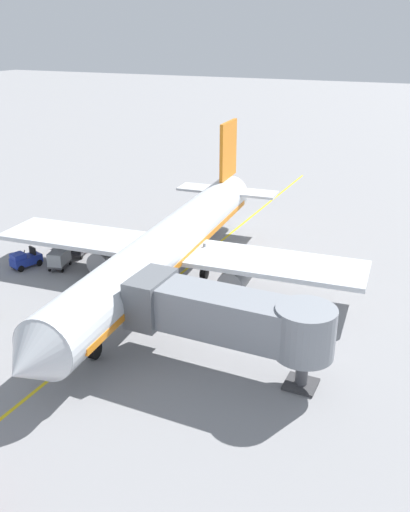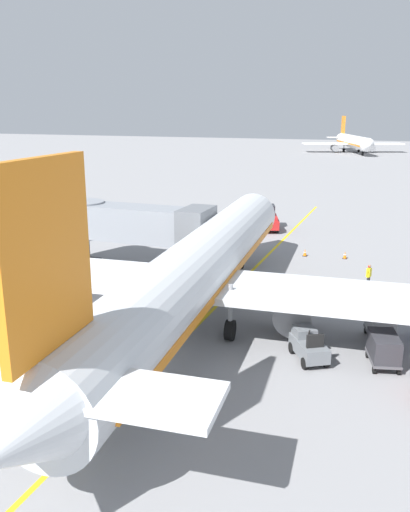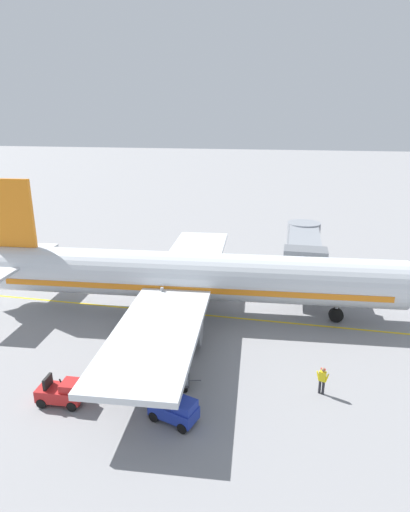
# 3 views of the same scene
# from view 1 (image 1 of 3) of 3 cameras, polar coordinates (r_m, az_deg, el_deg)

# --- Properties ---
(ground_plane) EXTENTS (400.00, 400.00, 0.00)m
(ground_plane) POSITION_cam_1_polar(r_m,az_deg,el_deg) (43.18, -4.32, -3.28)
(ground_plane) COLOR gray
(gate_lead_in_line) EXTENTS (0.24, 80.00, 0.01)m
(gate_lead_in_line) POSITION_cam_1_polar(r_m,az_deg,el_deg) (43.18, -4.32, -3.27)
(gate_lead_in_line) COLOR gold
(gate_lead_in_line) RESTS_ON ground
(parked_airliner) EXTENTS (30.33, 37.35, 10.63)m
(parked_airliner) POSITION_cam_1_polar(r_m,az_deg,el_deg) (42.59, -3.78, 1.03)
(parked_airliner) COLOR silver
(parked_airliner) RESTS_ON ground
(jet_bridge) EXTENTS (12.31, 3.50, 4.98)m
(jet_bridge) POSITION_cam_1_polar(r_m,az_deg,el_deg) (31.78, 2.34, -6.18)
(jet_bridge) COLOR gray
(jet_bridge) RESTS_ON ground
(baggage_tug_lead) EXTENTS (1.41, 2.56, 1.62)m
(baggage_tug_lead) POSITION_cam_1_polar(r_m,az_deg,el_deg) (53.31, -13.45, 2.06)
(baggage_tug_lead) COLOR #B21E1E
(baggage_tug_lead) RESTS_ON ground
(baggage_tug_trailing) EXTENTS (1.92, 2.75, 1.62)m
(baggage_tug_trailing) POSITION_cam_1_polar(r_m,az_deg,el_deg) (48.87, -18.19, -0.34)
(baggage_tug_trailing) COLOR #1E339E
(baggage_tug_trailing) RESTS_ON ground
(baggage_tug_spare) EXTENTS (2.34, 2.76, 1.62)m
(baggage_tug_spare) POSITION_cam_1_polar(r_m,az_deg,el_deg) (48.66, -9.37, 0.42)
(baggage_tug_spare) COLOR slate
(baggage_tug_spare) RESTS_ON ground
(baggage_cart_front) EXTENTS (1.82, 2.98, 1.58)m
(baggage_cart_front) POSITION_cam_1_polar(r_m,az_deg,el_deg) (47.76, -14.92, -0.18)
(baggage_cart_front) COLOR #4C4C51
(baggage_cart_front) RESTS_ON ground
(baggage_cart_second_in_train) EXTENTS (1.82, 2.98, 1.58)m
(baggage_cart_second_in_train) POSITION_cam_1_polar(r_m,az_deg,el_deg) (50.14, -13.02, 1.09)
(baggage_cart_second_in_train) COLOR #4C4C51
(baggage_cart_second_in_train) RESTS_ON ground
(ground_crew_loader) EXTENTS (0.29, 0.73, 1.69)m
(ground_crew_loader) POSITION_cam_1_polar(r_m,az_deg,el_deg) (45.24, -9.56, -0.99)
(ground_crew_loader) COLOR #232328
(ground_crew_loader) RESTS_ON ground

